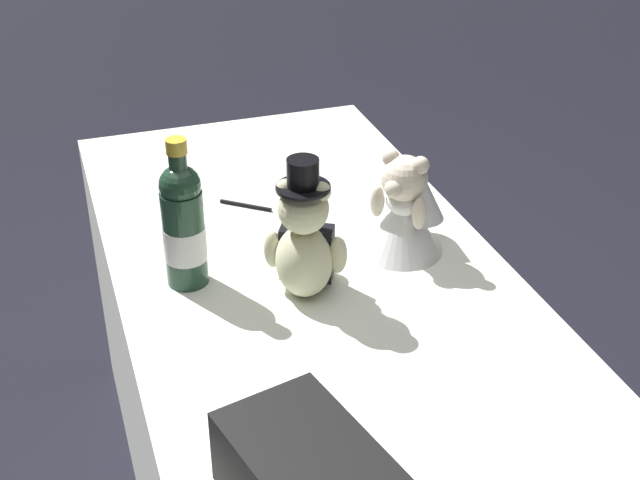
{
  "coord_description": "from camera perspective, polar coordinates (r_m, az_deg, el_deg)",
  "views": [
    {
      "loc": [
        -1.39,
        0.47,
        1.74
      ],
      "look_at": [
        0.0,
        0.0,
        0.87
      ],
      "focal_mm": 49.75,
      "sensor_mm": 36.0,
      "label": 1
    }
  ],
  "objects": [
    {
      "name": "teddy_bear_groom",
      "position": [
        1.68,
        -1.0,
        -0.09
      ],
      "size": [
        0.16,
        0.15,
        0.29
      ],
      "color": "beige",
      "rests_on": "reception_table"
    },
    {
      "name": "reception_table",
      "position": [
        2.0,
        0.0,
        -12.07
      ],
      "size": [
        1.71,
        0.78,
        0.77
      ],
      "primitive_type": "cube",
      "color": "white",
      "rests_on": "ground_plane"
    },
    {
      "name": "champagne_bottle",
      "position": [
        1.72,
        -8.78,
        1.03
      ],
      "size": [
        0.08,
        0.08,
        0.31
      ],
      "color": "#203F2C",
      "rests_on": "reception_table"
    },
    {
      "name": "teddy_bear_bride",
      "position": [
        1.84,
        5.55,
        2.14
      ],
      "size": [
        0.22,
        0.23,
        0.22
      ],
      "color": "white",
      "rests_on": "reception_table"
    },
    {
      "name": "signing_pen",
      "position": [
        2.04,
        -4.92,
        2.26
      ],
      "size": [
        0.09,
        0.11,
        0.01
      ],
      "color": "black",
      "rests_on": "reception_table"
    }
  ]
}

